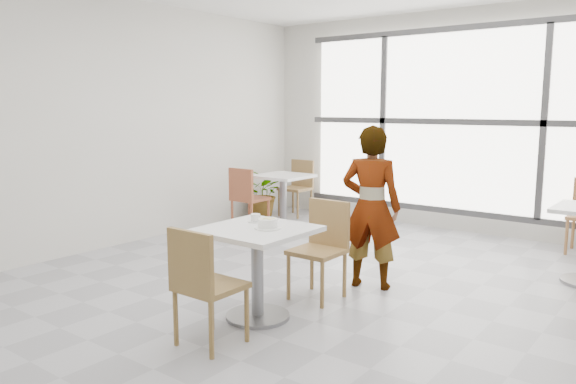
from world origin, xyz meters
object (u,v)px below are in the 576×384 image
Objects in this scene: chair_near at (202,280)px; bg_chair_left_near at (246,194)px; coffee_cup at (256,218)px; plant_left at (264,193)px; bg_table_left at (283,193)px; bg_chair_left_far at (298,184)px; chair_far at (322,242)px; oatmeal_bowl at (268,223)px; main_table at (257,255)px; person at (371,207)px.

chair_near is 1.00× the size of bg_chair_left_near.
coffee_cup is 3.98m from plant_left.
bg_table_left is 0.78m from plant_left.
chair_near reaches higher than coffee_cup.
bg_chair_left_near and bg_chair_left_far have the same top height.
chair_near and chair_far have the same top height.
plant_left is at bearing 150.96° from bg_table_left.
coffee_cup is at bearing 150.17° from oatmeal_bowl.
oatmeal_bowl is 0.24× the size of bg_chair_left_near.
bg_table_left is (-2.07, 2.84, -0.31)m from oatmeal_bowl.
chair_far is 4.14× the size of oatmeal_bowl.
bg_chair_left_far is (-2.17, 3.53, -0.28)m from coffee_cup.
bg_chair_left_far is (-2.41, 3.67, -0.29)m from oatmeal_bowl.
chair_far reaches higher than main_table.
bg_chair_left_near is at bearing -39.90° from person.
chair_near is 4.14× the size of oatmeal_bowl.
oatmeal_bowl is (-0.02, -0.74, 0.29)m from chair_far.
coffee_cup is at bearing -114.35° from chair_far.
main_table is at bearing 133.35° from bg_chair_left_near.
oatmeal_bowl is at bearing -49.49° from plant_left.
chair_near is at bearing -59.98° from bg_table_left.
main_table is 0.92× the size of bg_chair_left_far.
chair_far is 5.47× the size of coffee_cup.
coffee_cup is at bearing -58.48° from bg_chair_left_far.
bg_chair_left_near is at bearing 133.35° from main_table.
coffee_cup reaches higher than bg_table_left.
chair_far is at bearing 145.53° from bg_chair_left_near.
person reaches higher than oatmeal_bowl.
chair_near is 0.57× the size of person.
main_table is 0.66m from chair_near.
bg_chair_left_near is 1.17× the size of plant_left.
chair_far and bg_chair_left_near have the same top height.
main_table is at bearing -98.55° from chair_far.
person is (0.23, 1.24, -0.03)m from oatmeal_bowl.
plant_left is (-0.40, 0.85, -0.13)m from bg_chair_left_near.
bg_chair_left_far is at bearing 53.80° from plant_left.
bg_chair_left_far is at bearing 129.68° from chair_far.
coffee_cup is at bearing 133.36° from bg_chair_left_near.
main_table is 3.28m from bg_chair_left_near.
main_table is 1.08× the size of plant_left.
bg_table_left is (-1.98, 2.86, -0.04)m from main_table.
main_table is 1.07× the size of bg_table_left.
bg_chair_left_far is (-0.07, 1.31, 0.00)m from bg_chair_left_near.
person is (0.21, 0.50, 0.27)m from chair_far.
chair_near is 1.16× the size of bg_table_left.
chair_near is 0.75m from oatmeal_bowl.
chair_far reaches higher than bg_table_left.
bg_chair_left_near is (-2.34, 2.36, -0.29)m from oatmeal_bowl.
bg_chair_left_far is 1.17× the size of plant_left.
person is at bearing 156.44° from bg_chair_left_near.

